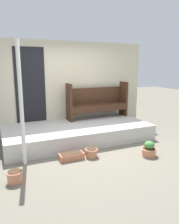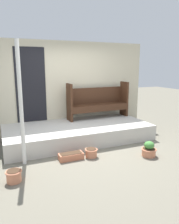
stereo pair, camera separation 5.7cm
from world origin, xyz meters
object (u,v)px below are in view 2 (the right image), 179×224
Objects in this scene: flower_pot_left at (14,176)px; flower_pot_middle at (91,152)px; support_post at (21,105)px; bench at (98,101)px; flower_pot_right at (149,150)px; planter_box_rect at (71,156)px.

flower_pot_middle is (1.61, 0.44, -0.01)m from flower_pot_left.
support_post is 1.76m from flower_pot_middle.
bench is at bearing 40.37° from flower_pot_left.
flower_pot_left is 2.77m from flower_pot_right.
bench is 2.34m from flower_pot_right.
bench is at bearing 50.44° from planter_box_rect.
bench is at bearing 94.94° from flower_pot_right.
flower_pot_right is (1.16, -0.45, 0.04)m from flower_pot_middle.
support_post reaches higher than flower_pot_middle.
bench is 3.48m from flower_pot_left.
bench is 2.37m from planter_box_rect.
flower_pot_right reaches higher than flower_pot_left.
bench is 5.57× the size of flower_pot_right.
support_post is at bearing -147.52° from bench.
bench reaches higher than flower_pot_middle.
support_post is 2.81m from flower_pot_right.
flower_pot_middle is 0.44m from planter_box_rect.
flower_pot_middle is at bearing 15.19° from flower_pot_left.
support_post is 7.20× the size of flower_pot_right.
support_post is 1.29× the size of bench.
flower_pot_right is at bearing -85.99° from bench.
flower_pot_right reaches higher than flower_pot_middle.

